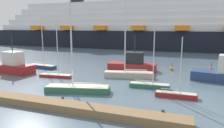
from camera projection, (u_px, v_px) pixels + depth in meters
ground_plane at (83, 93)px, 23.39m from camera, size 600.00×600.00×0.00m
dock_pier at (57, 105)px, 18.86m from camera, size 22.72×1.83×0.80m
sailboat_0 at (78, 88)px, 23.54m from camera, size 7.31×3.39×10.20m
sailboat_1 at (150, 85)px, 25.31m from camera, size 4.81×1.40×6.77m
sailboat_2 at (56, 75)px, 30.62m from camera, size 4.89×1.80×8.40m
sailboat_3 at (176, 94)px, 21.84m from camera, size 4.19×1.05×6.23m
sailboat_4 at (129, 73)px, 30.31m from camera, size 7.18×2.96×13.39m
sailboat_5 at (42, 66)px, 37.14m from camera, size 5.42×1.69×8.61m
fishing_boat_1 at (133, 64)px, 35.12m from camera, size 8.01×2.95×5.85m
fishing_boat_2 at (12, 65)px, 33.50m from camera, size 7.70×3.49×5.99m
channel_buoy_0 at (172, 69)px, 35.41m from camera, size 0.58×0.58×1.27m
channel_buoy_2 at (211, 69)px, 34.76m from camera, size 0.63×0.63×1.46m
cruise_ship at (126, 28)px, 72.76m from camera, size 106.87×18.31×20.79m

